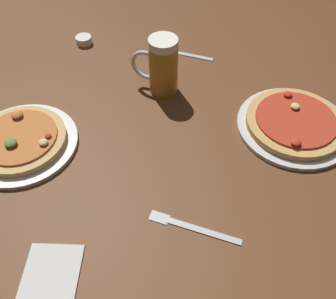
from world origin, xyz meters
name	(u,v)px	position (x,y,z in m)	size (l,w,h in m)	color
ground_plane	(168,158)	(0.00, 0.00, -0.01)	(2.40, 2.40, 0.03)	brown
pizza_plate_near	(21,141)	(-0.35, -0.15, 0.02)	(0.29, 0.29, 0.05)	silver
pizza_plate_far	(294,124)	(0.26, 0.24, 0.02)	(0.30, 0.30, 0.05)	silver
beer_mug_dark	(162,66)	(-0.13, 0.22, 0.09)	(0.14, 0.08, 0.17)	#B27A23
ramekin_sauce	(84,40)	(-0.48, 0.31, 0.01)	(0.05, 0.05, 0.03)	white
napkin_folded	(50,276)	(-0.06, -0.39, 0.00)	(0.11, 0.14, 0.01)	silver
fork_left	(192,227)	(0.14, -0.16, 0.00)	(0.21, 0.05, 0.01)	silver
fork_spare	(180,53)	(-0.16, 0.41, 0.00)	(0.21, 0.05, 0.01)	silver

